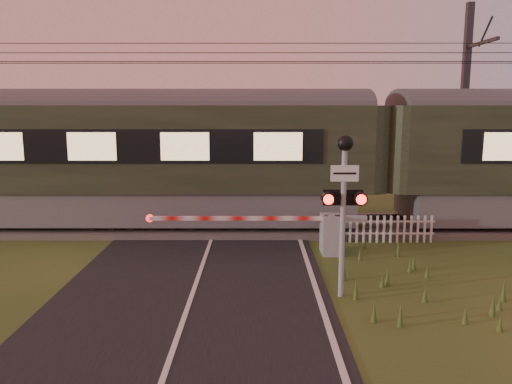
{
  "coord_description": "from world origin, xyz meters",
  "views": [
    {
      "loc": [
        1.42,
        -10.11,
        4.05
      ],
      "look_at": [
        1.39,
        3.2,
        1.8
      ],
      "focal_mm": 35.0,
      "sensor_mm": 36.0,
      "label": 1
    }
  ],
  "objects_px": {
    "picket_fence": "(377,229)",
    "crossing_signal": "(344,187)",
    "catenary_mast": "(464,108)",
    "train": "(379,156)",
    "boom_gate": "(322,232)"
  },
  "relations": [
    {
      "from": "boom_gate",
      "to": "picket_fence",
      "type": "distance_m",
      "value": 2.15
    },
    {
      "from": "picket_fence",
      "to": "catenary_mast",
      "type": "distance_m",
      "value": 6.84
    },
    {
      "from": "picket_fence",
      "to": "catenary_mast",
      "type": "height_order",
      "value": "catenary_mast"
    },
    {
      "from": "train",
      "to": "picket_fence",
      "type": "relative_size",
      "value": 13.35
    },
    {
      "from": "crossing_signal",
      "to": "catenary_mast",
      "type": "xyz_separation_m",
      "value": [
        5.9,
        8.51,
        1.64
      ]
    },
    {
      "from": "train",
      "to": "crossing_signal",
      "type": "relative_size",
      "value": 13.28
    },
    {
      "from": "train",
      "to": "boom_gate",
      "type": "bearing_deg",
      "value": -126.95
    },
    {
      "from": "crossing_signal",
      "to": "picket_fence",
      "type": "bearing_deg",
      "value": 67.4
    },
    {
      "from": "train",
      "to": "catenary_mast",
      "type": "bearing_deg",
      "value": 31.57
    },
    {
      "from": "train",
      "to": "crossing_signal",
      "type": "height_order",
      "value": "train"
    },
    {
      "from": "train",
      "to": "picket_fence",
      "type": "xyz_separation_m",
      "value": [
        -0.44,
        -1.89,
        -2.02
      ]
    },
    {
      "from": "crossing_signal",
      "to": "catenary_mast",
      "type": "distance_m",
      "value": 10.49
    },
    {
      "from": "picket_fence",
      "to": "crossing_signal",
      "type": "bearing_deg",
      "value": -112.6
    },
    {
      "from": "train",
      "to": "catenary_mast",
      "type": "relative_size",
      "value": 5.95
    },
    {
      "from": "train",
      "to": "picket_fence",
      "type": "bearing_deg",
      "value": -103.09
    }
  ]
}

